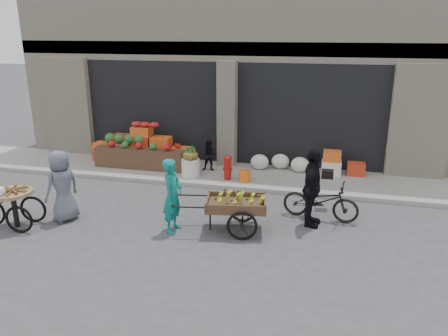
% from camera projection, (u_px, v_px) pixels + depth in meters
% --- Properties ---
extents(ground, '(80.00, 80.00, 0.00)m').
position_uv_depth(ground, '(173.00, 238.00, 9.12)').
color(ground, '#424244').
rests_on(ground, ground).
extents(sidewalk, '(18.00, 2.20, 0.12)m').
position_uv_depth(sidewalk, '(220.00, 174.00, 12.90)').
color(sidewalk, gray).
rests_on(sidewalk, ground).
extents(building, '(14.00, 6.45, 7.00)m').
position_uv_depth(building, '(247.00, 52.00, 15.53)').
color(building, beige).
rests_on(building, ground).
extents(fruit_display, '(3.10, 1.12, 1.24)m').
position_uv_depth(fruit_display, '(145.00, 147.00, 13.53)').
color(fruit_display, red).
rests_on(fruit_display, sidewalk).
extents(pineapple_bin, '(0.52, 0.52, 0.50)m').
position_uv_depth(pineapple_bin, '(191.00, 167.00, 12.51)').
color(pineapple_bin, silver).
rests_on(pineapple_bin, sidewalk).
extents(fire_hydrant, '(0.22, 0.22, 0.71)m').
position_uv_depth(fire_hydrant, '(228.00, 166.00, 12.18)').
color(fire_hydrant, '#A5140F').
rests_on(fire_hydrant, sidewalk).
extents(orange_bucket, '(0.32, 0.32, 0.30)m').
position_uv_depth(orange_bucket, '(245.00, 176.00, 12.09)').
color(orange_bucket, orange).
rests_on(orange_bucket, sidewalk).
extents(right_bay_goods, '(3.35, 0.60, 0.70)m').
position_uv_depth(right_bay_goods, '(312.00, 163.00, 12.76)').
color(right_bay_goods, silver).
rests_on(right_bay_goods, sidewalk).
extents(seated_person, '(0.51, 0.43, 0.93)m').
position_uv_depth(seated_person, '(210.00, 156.00, 12.91)').
color(seated_person, black).
rests_on(seated_person, sidewalk).
extents(banana_cart, '(2.27, 1.22, 0.90)m').
position_uv_depth(banana_cart, '(234.00, 202.00, 9.26)').
color(banana_cart, brown).
rests_on(banana_cart, ground).
extents(vendor_woman, '(0.42, 0.61, 1.62)m').
position_uv_depth(vendor_woman, '(173.00, 196.00, 9.20)').
color(vendor_woman, '#0F786D').
rests_on(vendor_woman, ground).
extents(tricycle_cart, '(1.45, 0.93, 0.95)m').
position_uv_depth(tricycle_cart, '(14.00, 203.00, 9.46)').
color(tricycle_cart, '#9E7F51').
rests_on(tricycle_cart, ground).
extents(vendor_grey, '(0.80, 0.94, 1.64)m').
position_uv_depth(vendor_grey, '(62.00, 186.00, 9.74)').
color(vendor_grey, slate).
rests_on(vendor_grey, ground).
extents(bicycle, '(1.79, 0.85, 0.90)m').
position_uv_depth(bicycle, '(321.00, 200.00, 9.90)').
color(bicycle, black).
rests_on(bicycle, ground).
extents(cyclist, '(0.58, 1.08, 1.76)m').
position_uv_depth(cyclist, '(312.00, 188.00, 9.44)').
color(cyclist, black).
rests_on(cyclist, ground).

